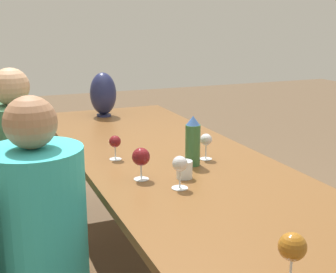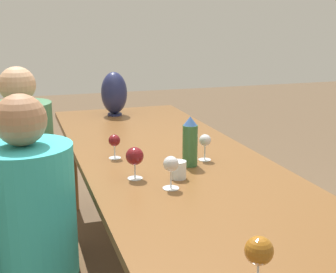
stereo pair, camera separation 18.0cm
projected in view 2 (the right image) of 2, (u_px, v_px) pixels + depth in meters
name	position (u px, v px, depth m)	size (l,w,h in m)	color
dining_table	(168.00, 167.00, 2.50)	(2.71, 0.94, 0.78)	brown
water_bottle	(190.00, 142.00, 2.27)	(0.07, 0.07, 0.25)	#336638
water_tumbler	(178.00, 170.00, 2.11)	(0.07, 0.07, 0.08)	silver
vase	(114.00, 93.00, 3.43)	(0.19, 0.19, 0.32)	#1E234C
wine_glass_0	(114.00, 141.00, 2.40)	(0.06, 0.06, 0.13)	silver
wine_glass_1	(171.00, 165.00, 1.97)	(0.07, 0.07, 0.14)	silver
wine_glass_2	(259.00, 252.00, 1.24)	(0.08, 0.08, 0.15)	silver
wine_glass_3	(135.00, 157.00, 2.09)	(0.08, 0.08, 0.15)	silver
wine_glass_4	(205.00, 141.00, 2.36)	(0.06, 0.06, 0.13)	silver
chair_near	(14.00, 269.00, 1.92)	(0.44, 0.44, 0.90)	brown
chair_far	(13.00, 192.00, 2.76)	(0.44, 0.44, 0.90)	brown
person_near	(33.00, 232.00, 1.90)	(0.39, 0.39, 1.21)	#2D2D38
person_far	(26.00, 164.00, 2.75)	(0.37, 0.37, 1.22)	#2D2D38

